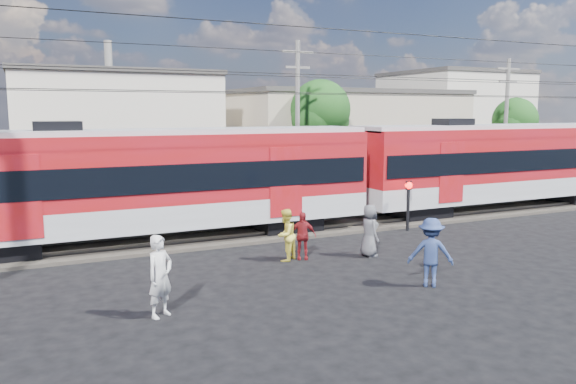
# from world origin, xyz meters

# --- Properties ---
(ground) EXTENTS (120.00, 120.00, 0.00)m
(ground) POSITION_xyz_m (0.00, 0.00, 0.00)
(ground) COLOR black
(ground) RESTS_ON ground
(track_bed) EXTENTS (70.00, 3.40, 0.12)m
(track_bed) POSITION_xyz_m (0.00, 8.00, 0.06)
(track_bed) COLOR #2D2823
(track_bed) RESTS_ON ground
(rail_near) EXTENTS (70.00, 0.12, 0.12)m
(rail_near) POSITION_xyz_m (0.00, 7.25, 0.18)
(rail_near) COLOR #59544C
(rail_near) RESTS_ON track_bed
(rail_far) EXTENTS (70.00, 0.12, 0.12)m
(rail_far) POSITION_xyz_m (0.00, 8.75, 0.18)
(rail_far) COLOR #59544C
(rail_far) RESTS_ON track_bed
(commuter_train) EXTENTS (50.30, 3.08, 4.17)m
(commuter_train) POSITION_xyz_m (-2.89, 8.00, 2.40)
(commuter_train) COLOR black
(commuter_train) RESTS_ON ground
(building_midwest) EXTENTS (12.24, 12.24, 7.30)m
(building_midwest) POSITION_xyz_m (-2.00, 27.00, 3.66)
(building_midwest) COLOR beige
(building_midwest) RESTS_ON ground
(building_mideast) EXTENTS (16.32, 10.20, 6.30)m
(building_mideast) POSITION_xyz_m (14.00, 24.00, 3.16)
(building_mideast) COLOR tan
(building_mideast) RESTS_ON ground
(building_east) EXTENTS (10.20, 10.20, 8.30)m
(building_east) POSITION_xyz_m (28.00, 28.00, 4.16)
(building_east) COLOR beige
(building_east) RESTS_ON ground
(utility_pole_mid) EXTENTS (1.80, 0.24, 8.50)m
(utility_pole_mid) POSITION_xyz_m (6.00, 15.00, 4.53)
(utility_pole_mid) COLOR slate
(utility_pole_mid) RESTS_ON ground
(utility_pole_east) EXTENTS (1.80, 0.24, 8.00)m
(utility_pole_east) POSITION_xyz_m (20.00, 14.00, 4.28)
(utility_pole_east) COLOR slate
(utility_pole_east) RESTS_ON ground
(tree_near) EXTENTS (3.82, 3.64, 6.72)m
(tree_near) POSITION_xyz_m (9.19, 18.09, 4.66)
(tree_near) COLOR #382619
(tree_near) RESTS_ON ground
(tree_far) EXTENTS (3.36, 3.12, 5.76)m
(tree_far) POSITION_xyz_m (24.19, 17.09, 3.99)
(tree_far) COLOR #382619
(tree_far) RESTS_ON ground
(pedestrian_a) EXTENTS (0.86, 0.78, 1.96)m
(pedestrian_a) POSITION_xyz_m (-4.62, 0.58, 0.98)
(pedestrian_a) COLOR silver
(pedestrian_a) RESTS_ON ground
(pedestrian_b) EXTENTS (1.04, 1.01, 1.70)m
(pedestrian_b) POSITION_xyz_m (0.14, 3.87, 0.85)
(pedestrian_b) COLOR #E1D046
(pedestrian_b) RESTS_ON ground
(pedestrian_c) EXTENTS (1.42, 1.29, 1.91)m
(pedestrian_c) POSITION_xyz_m (2.63, -0.25, 0.96)
(pedestrian_c) COLOR navy
(pedestrian_c) RESTS_ON ground
(pedestrian_d) EXTENTS (0.99, 0.71, 1.56)m
(pedestrian_d) POSITION_xyz_m (0.71, 3.82, 0.78)
(pedestrian_d) COLOR maroon
(pedestrian_d) RESTS_ON ground
(pedestrian_e) EXTENTS (0.62, 0.89, 1.75)m
(pedestrian_e) POSITION_xyz_m (2.90, 3.19, 0.87)
(pedestrian_e) COLOR #4D4D52
(pedestrian_e) RESTS_ON ground
(car_silver) EXTENTS (4.08, 2.40, 1.30)m
(car_silver) POSITION_xyz_m (24.18, 13.51, 0.65)
(car_silver) COLOR #B5B8BC
(car_silver) RESTS_ON ground
(crossing_signal) EXTENTS (0.30, 0.30, 2.04)m
(crossing_signal) POSITION_xyz_m (6.55, 5.95, 1.41)
(crossing_signal) COLOR black
(crossing_signal) RESTS_ON ground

